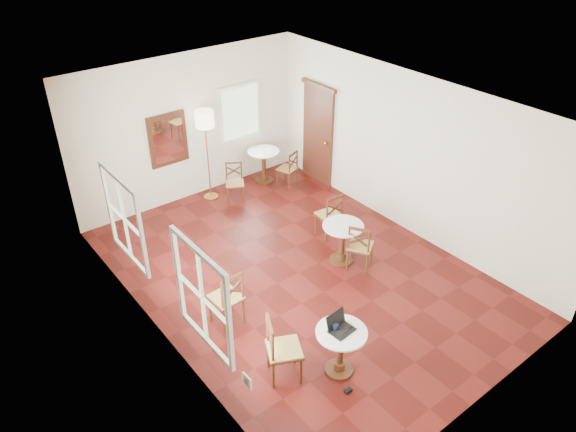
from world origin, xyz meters
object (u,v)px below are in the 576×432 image
object	(u,v)px
cafe_table_back	(264,162)
floor_lamp	(205,125)
chair_mid_a	(330,215)
cafe_table_near	(341,347)
chair_back_b	(235,182)
chair_near_a	(227,298)
navy_mug	(336,327)
chair_mid_b	(360,246)
cafe_table_mid	(342,239)
chair_near_b	(282,349)
chair_back_a	(288,169)
water_glass	(334,326)
power_adapter	(348,391)
laptop	(339,326)
mouse	(349,327)

from	to	relation	value
cafe_table_back	floor_lamp	world-z (taller)	floor_lamp
cafe_table_back	floor_lamp	xyz separation A→B (m)	(-1.32, 0.10, 1.18)
cafe_table_back	chair_mid_a	world-z (taller)	chair_mid_a
cafe_table_near	chair_back_b	distance (m)	4.99
chair_near_a	floor_lamp	size ratio (longest dim) A/B	0.49
chair_near_a	navy_mug	xyz separation A→B (m)	(0.62, -1.67, 0.30)
cafe_table_back	chair_near_a	world-z (taller)	chair_near_a
chair_near_a	chair_mid_b	distance (m)	2.51
cafe_table_mid	chair_near_b	distance (m)	2.79
cafe_table_near	chair_back_a	bearing A→B (deg)	59.43
cafe_table_back	chair_near_a	bearing A→B (deg)	-132.84
chair_near_b	chair_mid_b	size ratio (longest dim) A/B	1.10
cafe_table_back	chair_mid_a	bearing A→B (deg)	-97.26
chair_back_b	chair_back_a	bearing A→B (deg)	21.92
water_glass	power_adapter	size ratio (longest dim) A/B	0.97
chair_mid_a	cafe_table_back	bearing A→B (deg)	-91.47
cafe_table_near	chair_mid_b	distance (m)	2.37
chair_back_b	chair_near_b	bearing A→B (deg)	-85.44
navy_mug	power_adapter	world-z (taller)	navy_mug
chair_back_a	water_glass	distance (m)	5.27
chair_mid_a	laptop	xyz separation A→B (m)	(-2.10, -2.51, 0.33)
chair_mid_b	chair_back_b	xyz separation A→B (m)	(-0.38, 3.27, -0.04)
cafe_table_near	water_glass	bearing A→B (deg)	117.35
mouse	chair_back_b	bearing A→B (deg)	88.30
chair_near_a	chair_back_b	distance (m)	3.69
power_adapter	floor_lamp	bearing A→B (deg)	77.14
chair_mid_a	navy_mug	size ratio (longest dim) A/B	7.66
cafe_table_back	mouse	xyz separation A→B (m)	(-2.31, -5.09, 0.29)
cafe_table_back	chair_near_a	size ratio (longest dim) A/B	0.77
cafe_table_mid	mouse	size ratio (longest dim) A/B	7.22
chair_mid_b	cafe_table_mid	bearing A→B (deg)	-15.82
chair_near_a	water_glass	xyz separation A→B (m)	(0.61, -1.64, 0.30)
floor_lamp	water_glass	bearing A→B (deg)	-102.86
power_adapter	chair_mid_b	bearing A→B (deg)	42.78
cafe_table_near	chair_near_b	world-z (taller)	chair_near_b
cafe_table_back	chair_back_b	world-z (taller)	chair_back_b
navy_mug	power_adapter	xyz separation A→B (m)	(-0.11, -0.42, -0.75)
water_glass	cafe_table_near	bearing A→B (deg)	-62.65
chair_back_a	water_glass	world-z (taller)	water_glass
chair_back_a	water_glass	bearing A→B (deg)	38.97
chair_back_b	navy_mug	world-z (taller)	chair_back_b
cafe_table_back	chair_mid_b	distance (m)	3.62
mouse	power_adapter	distance (m)	0.84
laptop	chair_back_a	bearing A→B (deg)	54.25
chair_back_b	navy_mug	bearing A→B (deg)	-77.20
navy_mug	chair_back_b	bearing A→B (deg)	72.30
chair_mid_a	chair_back_a	xyz separation A→B (m)	(0.60, 2.02, -0.04)
cafe_table_near	floor_lamp	bearing A→B (deg)	77.94
laptop	cafe_table_mid	bearing A→B (deg)	40.78
chair_near_a	chair_back_a	size ratio (longest dim) A/B	1.16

